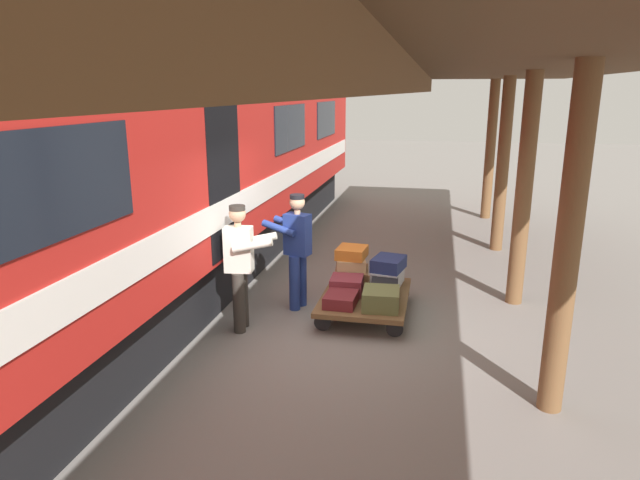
# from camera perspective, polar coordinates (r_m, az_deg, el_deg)

# --- Properties ---
(ground_plane) EXTENTS (60.00, 60.00, 0.00)m
(ground_plane) POSITION_cam_1_polar(r_m,az_deg,el_deg) (7.66, 3.15, -9.05)
(ground_plane) COLOR slate
(platform_canopy) EXTENTS (3.20, 15.81, 3.56)m
(platform_canopy) POSITION_cam_1_polar(r_m,az_deg,el_deg) (7.02, 22.40, 15.02)
(platform_canopy) COLOR brown
(platform_canopy) RESTS_ON ground_plane
(train_car) EXTENTS (3.02, 19.47, 4.00)m
(train_car) POSITION_cam_1_polar(r_m,az_deg,el_deg) (8.19, -19.59, 6.71)
(train_car) COLOR #B21E19
(train_car) RESTS_ON ground_plane
(luggage_cart) EXTENTS (1.21, 1.72, 0.30)m
(luggage_cart) POSITION_cam_1_polar(r_m,az_deg,el_deg) (8.07, 4.64, -5.86)
(luggage_cart) COLOR brown
(luggage_cart) RESTS_ON ground_plane
(suitcase_brown_leather) EXTENTS (0.57, 0.64, 0.22)m
(suitcase_brown_leather) POSITION_cam_1_polar(r_m,az_deg,el_deg) (8.50, 3.26, -3.65)
(suitcase_brown_leather) COLOR brown
(suitcase_brown_leather) RESTS_ON luggage_cart
(suitcase_maroon_trunk) EXTENTS (0.43, 0.51, 0.16)m
(suitcase_maroon_trunk) POSITION_cam_1_polar(r_m,az_deg,el_deg) (7.63, 2.15, -6.08)
(suitcase_maroon_trunk) COLOR maroon
(suitcase_maroon_trunk) RESTS_ON luggage_cart
(suitcase_gray_aluminum) EXTENTS (0.47, 0.61, 0.23)m
(suitcase_gray_aluminum) POSITION_cam_1_polar(r_m,az_deg,el_deg) (8.44, 6.92, -3.83)
(suitcase_gray_aluminum) COLOR #9EA0A5
(suitcase_gray_aluminum) RESTS_ON luggage_cart
(suitcase_burgundy_valise) EXTENTS (0.47, 0.46, 0.24)m
(suitcase_burgundy_valise) POSITION_cam_1_polar(r_m,az_deg,el_deg) (8.05, 2.74, -4.63)
(suitcase_burgundy_valise) COLOR maroon
(suitcase_burgundy_valise) RESTS_ON luggage_cart
(suitcase_black_hardshell) EXTENTS (0.41, 0.51, 0.22)m
(suitcase_black_hardshell) POSITION_cam_1_polar(r_m,az_deg,el_deg) (7.99, 6.60, -4.96)
(suitcase_black_hardshell) COLOR black
(suitcase_black_hardshell) RESTS_ON luggage_cart
(suitcase_olive_duffel) EXTENTS (0.51, 0.54, 0.26)m
(suitcase_olive_duffel) POSITION_cam_1_polar(r_m,az_deg,el_deg) (7.54, 6.25, -6.01)
(suitcase_olive_duffel) COLOR brown
(suitcase_olive_duffel) RESTS_ON luggage_cart
(suitcase_navy_fabric) EXTENTS (0.52, 0.61, 0.19)m
(suitcase_navy_fabric) POSITION_cam_1_polar(r_m,az_deg,el_deg) (8.39, 7.02, -2.41)
(suitcase_navy_fabric) COLOR navy
(suitcase_navy_fabric) RESTS_ON suitcase_gray_aluminum
(suitcase_tan_vintage) EXTENTS (0.51, 0.52, 0.17)m
(suitcase_tan_vintage) POSITION_cam_1_polar(r_m,az_deg,el_deg) (8.43, 3.16, -2.42)
(suitcase_tan_vintage) COLOR tan
(suitcase_tan_vintage) RESTS_ON suitcase_brown_leather
(suitcase_orange_carryall) EXTENTS (0.45, 0.51, 0.16)m
(suitcase_orange_carryall) POSITION_cam_1_polar(r_m,az_deg,el_deg) (8.41, 3.27, -1.27)
(suitcase_orange_carryall) COLOR #CC6B23
(suitcase_orange_carryall) RESTS_ON suitcase_tan_vintage
(porter_in_overalls) EXTENTS (0.73, 0.55, 1.70)m
(porter_in_overalls) POSITION_cam_1_polar(r_m,az_deg,el_deg) (8.10, -2.42, -0.74)
(porter_in_overalls) COLOR navy
(porter_in_overalls) RESTS_ON ground_plane
(porter_by_door) EXTENTS (0.70, 0.48, 1.70)m
(porter_by_door) POSITION_cam_1_polar(r_m,az_deg,el_deg) (7.40, -8.10, -2.40)
(porter_by_door) COLOR #332D28
(porter_by_door) RESTS_ON ground_plane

